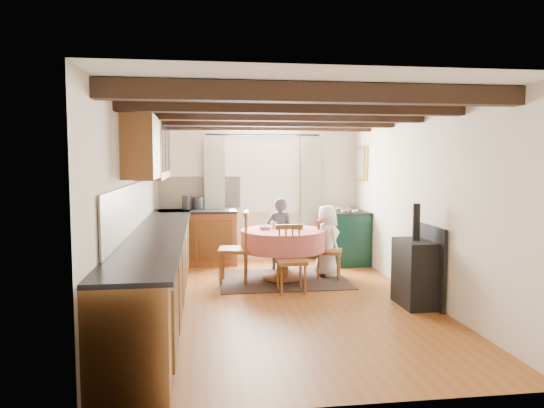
{
  "coord_description": "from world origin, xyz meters",
  "views": [
    {
      "loc": [
        -0.95,
        -6.13,
        1.76
      ],
      "look_at": [
        0.0,
        0.8,
        1.15
      ],
      "focal_mm": 33.38,
      "sensor_mm": 36.0,
      "label": 1
    }
  ],
  "objects": [
    {
      "name": "wall_cabinet_solid",
      "position": [
        -1.63,
        -0.3,
        1.9
      ],
      "size": [
        0.34,
        0.9,
        0.7
      ],
      "primitive_type": "cube",
      "color": "brown",
      "rests_on": "wall_left"
    },
    {
      "name": "chair_right",
      "position": [
        0.9,
        1.1,
        0.44
      ],
      "size": [
        0.5,
        0.49,
        0.88
      ],
      "primitive_type": null,
      "rotation": [
        0.0,
        0.0,
        1.23
      ],
      "color": "brown",
      "rests_on": "floor"
    },
    {
      "name": "curtain_left",
      "position": [
        -0.75,
        2.65,
        1.1
      ],
      "size": [
        0.35,
        0.1,
        2.1
      ],
      "primitive_type": "cube",
      "color": "#979F7D",
      "rests_on": "wall_back"
    },
    {
      "name": "curtain_rod",
      "position": [
        0.1,
        2.65,
        2.2
      ],
      "size": [
        2.0,
        0.03,
        0.03
      ],
      "primitive_type": "cylinder",
      "rotation": [
        0.0,
        1.57,
        0.0
      ],
      "color": "black",
      "rests_on": "wall_back"
    },
    {
      "name": "child_right",
      "position": [
        0.91,
        1.26,
        0.54
      ],
      "size": [
        0.48,
        0.61,
        1.08
      ],
      "primitive_type": "imported",
      "rotation": [
        0.0,
        0.0,
        1.86
      ],
      "color": "white",
      "rests_on": "floor"
    },
    {
      "name": "base_cabinet_left",
      "position": [
        -1.5,
        0.0,
        0.44
      ],
      "size": [
        0.6,
        5.3,
        0.88
      ],
      "primitive_type": "cube",
      "color": "brown",
      "rests_on": "floor"
    },
    {
      "name": "cup",
      "position": [
        0.09,
        1.28,
        0.79
      ],
      "size": [
        0.13,
        0.13,
        0.09
      ],
      "primitive_type": "imported",
      "rotation": [
        0.0,
        0.0,
        0.4
      ],
      "color": "silver",
      "rests_on": "dining_table"
    },
    {
      "name": "ceiling",
      "position": [
        0.0,
        0.0,
        2.4
      ],
      "size": [
        3.6,
        5.5,
        0.0
      ],
      "primitive_type": "cube",
      "color": "white",
      "rests_on": "ground"
    },
    {
      "name": "beam_d",
      "position": [
        0.0,
        1.0,
        2.31
      ],
      "size": [
        3.6,
        0.16,
        0.16
      ],
      "primitive_type": "cube",
      "color": "black",
      "rests_on": "ceiling"
    },
    {
      "name": "wall_left",
      "position": [
        -1.8,
        0.0,
        1.2
      ],
      "size": [
        0.0,
        5.5,
        2.4
      ],
      "primitive_type": "cube",
      "color": "silver",
      "rests_on": "ground"
    },
    {
      "name": "splash_left",
      "position": [
        -1.78,
        0.3,
        1.2
      ],
      "size": [
        0.02,
        4.5,
        0.55
      ],
      "primitive_type": "cube",
      "color": "beige",
      "rests_on": "wall_left"
    },
    {
      "name": "canister_tall",
      "position": [
        -1.23,
        2.53,
        1.04
      ],
      "size": [
        0.14,
        0.14,
        0.24
      ],
      "primitive_type": "cylinder",
      "color": "#262628",
      "rests_on": "worktop_back"
    },
    {
      "name": "curtain_right",
      "position": [
        0.95,
        2.65,
        1.1
      ],
      "size": [
        0.35,
        0.1,
        2.1
      ],
      "primitive_type": "cube",
      "color": "#979F7D",
      "rests_on": "wall_back"
    },
    {
      "name": "wall_back",
      "position": [
        0.0,
        2.75,
        1.2
      ],
      "size": [
        3.6,
        0.0,
        2.4
      ],
      "primitive_type": "cube",
      "color": "silver",
      "rests_on": "ground"
    },
    {
      "name": "beam_a",
      "position": [
        0.0,
        -2.0,
        2.31
      ],
      "size": [
        3.6,
        0.16,
        0.16
      ],
      "primitive_type": "cube",
      "color": "black",
      "rests_on": "ceiling"
    },
    {
      "name": "wall_right",
      "position": [
        1.8,
        0.0,
        1.2
      ],
      "size": [
        0.0,
        5.5,
        2.4
      ],
      "primitive_type": "cube",
      "color": "silver",
      "rests_on": "ground"
    },
    {
      "name": "dining_table",
      "position": [
        0.2,
        1.1,
        0.37
      ],
      "size": [
        1.23,
        1.23,
        0.74
      ],
      "primitive_type": null,
      "color": "#D65F5E",
      "rests_on": "floor"
    },
    {
      "name": "beam_c",
      "position": [
        0.0,
        0.0,
        2.31
      ],
      "size": [
        3.6,
        0.16,
        0.16
      ],
      "primitive_type": "cube",
      "color": "black",
      "rests_on": "ceiling"
    },
    {
      "name": "floor",
      "position": [
        0.0,
        0.0,
        0.0
      ],
      "size": [
        3.6,
        5.5,
        0.0
      ],
      "primitive_type": "cube",
      "color": "brown",
      "rests_on": "ground"
    },
    {
      "name": "worktop_back",
      "position": [
        -1.05,
        2.43,
        0.9
      ],
      "size": [
        1.3,
        0.64,
        0.04
      ],
      "primitive_type": "cube",
      "color": "black",
      "rests_on": "base_cabinet_back"
    },
    {
      "name": "rug",
      "position": [
        0.2,
        1.1,
        0.01
      ],
      "size": [
        1.87,
        1.45,
        0.01
      ],
      "primitive_type": "cube",
      "color": "#31211C",
      "rests_on": "floor"
    },
    {
      "name": "wall_plate",
      "position": [
        1.05,
        2.72,
        1.7
      ],
      "size": [
        0.3,
        0.02,
        0.3
      ],
      "primitive_type": "cylinder",
      "rotation": [
        1.57,
        0.0,
        0.0
      ],
      "color": "silver",
      "rests_on": "wall_back"
    },
    {
      "name": "window_frame",
      "position": [
        0.1,
        2.73,
        1.6
      ],
      "size": [
        1.34,
        0.03,
        1.54
      ],
      "primitive_type": "cube",
      "color": "white",
      "rests_on": "wall_back"
    },
    {
      "name": "window_pane",
      "position": [
        0.1,
        2.74,
        1.6
      ],
      "size": [
        1.2,
        0.01,
        1.4
      ],
      "primitive_type": "cube",
      "color": "white",
      "rests_on": "wall_back"
    },
    {
      "name": "child_far",
      "position": [
        0.26,
        1.78,
        0.58
      ],
      "size": [
        0.48,
        0.37,
        1.16
      ],
      "primitive_type": "imported",
      "rotation": [
        0.0,
        0.0,
        2.92
      ],
      "color": "#30343E",
      "rests_on": "floor"
    },
    {
      "name": "wall_front",
      "position": [
        0.0,
        -2.75,
        1.2
      ],
      "size": [
        3.6,
        0.0,
        2.4
      ],
      "primitive_type": "cube",
      "color": "silver",
      "rests_on": "ground"
    },
    {
      "name": "chair_left",
      "position": [
        -0.52,
        1.02,
        0.52
      ],
      "size": [
        0.52,
        0.5,
        1.04
      ],
      "primitive_type": null,
      "rotation": [
        0.0,
        0.0,
        -1.7
      ],
      "color": "brown",
      "rests_on": "floor"
    },
    {
      "name": "canister_wide",
      "position": [
        -1.04,
        2.57,
        1.03
      ],
      "size": [
        0.19,
        0.19,
        0.21
      ],
      "primitive_type": "cylinder",
      "color": "#262628",
      "rests_on": "worktop_back"
    },
    {
      "name": "aga_range",
      "position": [
        1.47,
        2.24,
        0.46
      ],
      "size": [
        0.64,
        0.99,
        0.91
      ],
      "primitive_type": null,
      "color": "black",
      "rests_on": "floor"
    },
    {
      "name": "splash_back",
      "position": [
        -1.0,
        2.73,
        1.2
      ],
      "size": [
        1.4,
        0.02,
        0.55
      ],
      "primitive_type": "cube",
      "color": "beige",
      "rests_on": "wall_back"
    },
    {
      "name": "beam_e",
      "position": [
        0.0,
        2.0,
        2.31
      ],
      "size": [
        3.6,
        0.16,
        0.16
      ],
      "primitive_type": "cube",
      "color": "black",
      "rests_on": "ceiling"
    },
    {
      "name": "wall_picture",
      "position": [
        1.77,
        2.3,
        1.7
      ],
      "size": [
        0.04,
        0.5,
        0.6
      ],
      "primitive_type": "cube",
      "color": "gold",
      "rests_on": "wall_right"
    },
    {
      "name": "chair_near",
      "position": [
        0.2,
        0.38,
        0.45
      ],
      "size": [
        0.39,
        0.41,
        0.9
      ],
      "primitive_type": null,
      "rotation": [
        0.0,
        0.0,
        0.02
      ],
      "color": "brown",
      "rests_on": "floor"
    },
    {
      "name": "base_cabinet_back",
      "position": [
        -1.05,
        2.45,
        0.44
      ],
      "size": [
        1.3,
        0.6,
        0.88
      ],
      "primitive_type": "cube",
      "color": "brown",
      "rests_on": "floor"
    },
    {
      "name": "beam_b",
      "position": [
        0.0,
        -1.0,
        2.31
      ],
      "size": [
        3.6,
        0.16,
        0.16
      ],
      "primitive_type": "cube",
      "color": "black",
      "rests_on": "ceiling"
    },
    {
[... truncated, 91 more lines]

